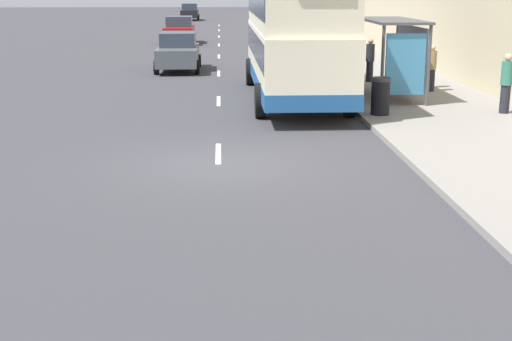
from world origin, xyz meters
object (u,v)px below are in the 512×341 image
at_px(bus_shelter, 399,43).
at_px(litter_bin, 380,96).
at_px(car_2, 179,30).
at_px(pedestrian_3, 506,83).
at_px(car_0, 190,12).
at_px(car_1, 178,52).
at_px(pedestrian_at_shelter, 343,58).
at_px(pedestrian_4, 430,65).
at_px(pedestrian_2, 432,68).
at_px(double_decker_bus_near, 294,30).
at_px(pedestrian_1, 370,60).

height_order(bus_shelter, litter_bin, bus_shelter).
distance_m(car_2, litter_bin, 28.24).
distance_m(bus_shelter, pedestrian_3, 3.95).
relative_size(car_0, litter_bin, 4.12).
relative_size(car_0, car_1, 1.00).
xyz_separation_m(pedestrian_at_shelter, pedestrian_4, (2.80, -1.68, -0.09)).
distance_m(pedestrian_4, litter_bin, 6.06).
bearing_deg(car_1, car_0, -88.33).
bearing_deg(car_2, bus_shelter, 108.95).
bearing_deg(litter_bin, pedestrian_3, 1.17).
bearing_deg(car_0, litter_bin, 97.48).
height_order(pedestrian_2, pedestrian_4, pedestrian_2).
bearing_deg(double_decker_bus_near, pedestrian_3, -32.94).
xyz_separation_m(car_2, pedestrian_at_shelter, (7.22, -20.35, 0.18)).
bearing_deg(car_1, bus_shelter, 129.68).
height_order(pedestrian_at_shelter, pedestrian_4, pedestrian_at_shelter).
distance_m(car_1, pedestrian_2, 11.93).
distance_m(double_decker_bus_near, car_1, 9.58).
xyz_separation_m(bus_shelter, car_2, (-8.32, 24.23, -1.02)).
distance_m(bus_shelter, pedestrian_at_shelter, 4.12).
bearing_deg(pedestrian_3, pedestrian_4, 97.45).
relative_size(pedestrian_1, pedestrian_4, 1.03).
relative_size(pedestrian_3, litter_bin, 1.61).
relative_size(bus_shelter, pedestrian_at_shelter, 2.39).
xyz_separation_m(bus_shelter, litter_bin, (-1.22, -3.10, -1.21)).
bearing_deg(pedestrian_at_shelter, double_decker_bus_near, -124.16).
bearing_deg(double_decker_bus_near, pedestrian_at_shelter, 55.84).
xyz_separation_m(car_2, litter_bin, (7.10, -27.33, -0.19)).
height_order(pedestrian_1, pedestrian_2, pedestrian_1).
height_order(car_1, pedestrian_at_shelter, pedestrian_at_shelter).
bearing_deg(pedestrian_1, litter_bin, -99.26).
bearing_deg(pedestrian_at_shelter, car_2, 109.53).
bearing_deg(pedestrian_1, pedestrian_2, -57.92).
distance_m(pedestrian_at_shelter, pedestrian_1, 1.03).
bearing_deg(pedestrian_1, bus_shelter, -88.84).
xyz_separation_m(double_decker_bus_near, pedestrian_2, (4.82, 0.71, -1.34)).
distance_m(double_decker_bus_near, car_0, 55.07).
bearing_deg(pedestrian_3, double_decker_bus_near, 147.06).
xyz_separation_m(pedestrian_2, pedestrian_3, (0.85, -4.39, 0.06)).
relative_size(car_1, pedestrian_2, 2.74).
height_order(car_0, litter_bin, car_0).
bearing_deg(car_1, pedestrian_2, 139.51).
xyz_separation_m(pedestrian_1, litter_bin, (-1.14, -7.01, -0.30)).
xyz_separation_m(car_0, pedestrian_3, (11.28, -58.44, 0.14)).
bearing_deg(pedestrian_at_shelter, pedestrian_4, -31.05).
relative_size(double_decker_bus_near, pedestrian_at_shelter, 6.13).
relative_size(car_0, pedestrian_4, 2.75).
bearing_deg(pedestrian_2, bus_shelter, -138.24).
relative_size(pedestrian_at_shelter, pedestrian_2, 1.11).
bearing_deg(double_decker_bus_near, pedestrian_1, 45.41).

